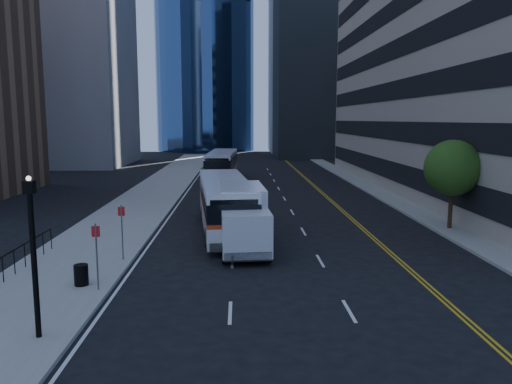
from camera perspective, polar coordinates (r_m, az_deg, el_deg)
ground at (r=21.13m, az=6.88°, el=-9.35°), size 160.00×160.00×0.00m
sidewalk_west at (r=45.91m, az=-11.12°, el=0.25°), size 5.00×90.00×0.15m
sidewalk_east at (r=46.94m, az=13.09°, el=0.37°), size 2.00×90.00×0.15m
midrise_west at (r=76.86m, az=-21.67°, el=16.06°), size 18.00×18.00×35.00m
street_tree at (r=30.55m, az=21.56°, el=2.57°), size 3.20×3.20×5.10m
lamp_post at (r=15.49m, az=-24.10°, el=-6.11°), size 0.28×0.28×4.56m
bus_front at (r=28.61m, az=-3.58°, el=-1.26°), size 3.72×11.83×3.00m
bus_rear at (r=52.74m, az=-3.90°, el=3.14°), size 3.11×11.80×3.02m
box_truck at (r=24.63m, az=-1.53°, el=-2.87°), size 2.58×6.51×3.05m
trash_can at (r=20.25m, az=-19.35°, el=-8.93°), size 0.69×0.69×0.80m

